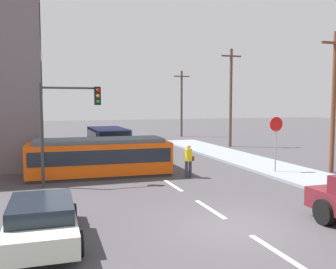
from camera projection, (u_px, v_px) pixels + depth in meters
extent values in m
plane|color=#444045|center=(149.00, 170.00, 20.88)|extent=(120.00, 120.00, 0.00)
cube|color=gray|center=(298.00, 175.00, 19.23)|extent=(3.20, 36.00, 0.14)
cube|color=silver|center=(276.00, 251.00, 9.54)|extent=(0.16, 2.40, 0.01)
cube|color=silver|center=(210.00, 209.00, 13.32)|extent=(0.16, 2.40, 0.01)
cube|color=silver|center=(173.00, 185.00, 17.10)|extent=(0.16, 2.40, 0.01)
cube|color=silver|center=(128.00, 157.00, 25.97)|extent=(0.16, 2.40, 0.01)
cube|color=silver|center=(113.00, 147.00, 31.64)|extent=(0.16, 2.40, 0.01)
cube|color=#2D3847|center=(43.00, 127.00, 27.92)|extent=(0.06, 14.00, 1.92)
cube|color=#2D3847|center=(42.00, 84.00, 27.65)|extent=(0.06, 14.00, 1.92)
cube|color=#2D3847|center=(41.00, 40.00, 27.38)|extent=(0.06, 14.00, 1.92)
cube|color=#F8540E|center=(100.00, 158.00, 19.33)|extent=(7.25, 2.78, 1.58)
cube|color=#2D2D2D|center=(100.00, 174.00, 19.40)|extent=(7.10, 2.65, 0.15)
cube|color=#4C5C66|center=(99.00, 140.00, 19.25)|extent=(6.52, 2.38, 0.20)
cube|color=#1E232D|center=(100.00, 154.00, 19.31)|extent=(6.97, 2.81, 0.69)
cube|color=#36448D|center=(108.00, 138.00, 29.14)|extent=(2.62, 5.25, 1.48)
cube|color=black|center=(115.00, 138.00, 26.74)|extent=(2.25, 0.17, 0.89)
cube|color=black|center=(108.00, 134.00, 29.12)|extent=(2.64, 4.47, 0.59)
cylinder|color=black|center=(113.00, 148.00, 27.64)|extent=(2.57, 0.96, 0.90)
cylinder|color=black|center=(104.00, 143.00, 30.75)|extent=(2.57, 0.96, 0.90)
cylinder|color=#323441|center=(187.00, 169.00, 18.83)|extent=(0.16, 0.16, 0.85)
cylinder|color=#323441|center=(190.00, 169.00, 18.89)|extent=(0.16, 0.16, 0.85)
cylinder|color=yellow|center=(188.00, 155.00, 18.80)|extent=(0.36, 0.36, 0.60)
sphere|color=tan|center=(188.00, 147.00, 18.76)|extent=(0.22, 0.22, 0.22)
cube|color=#5D2B0B|center=(192.00, 159.00, 18.93)|extent=(0.21, 0.13, 0.24)
cylinder|color=black|center=(324.00, 212.00, 11.60)|extent=(0.30, 0.81, 0.80)
cube|color=silver|center=(42.00, 223.00, 10.17)|extent=(1.84, 4.36, 0.55)
cube|color=black|center=(41.00, 207.00, 9.99)|extent=(1.66, 2.41, 0.40)
cylinder|color=black|center=(12.00, 219.00, 11.16)|extent=(0.23, 0.64, 0.64)
cylinder|color=black|center=(73.00, 214.00, 11.68)|extent=(0.23, 0.64, 0.64)
cylinder|color=black|center=(1.00, 252.00, 8.70)|extent=(0.23, 0.64, 0.64)
cylinder|color=black|center=(79.00, 244.00, 9.21)|extent=(0.23, 0.64, 0.64)
cylinder|color=gray|center=(275.00, 151.00, 19.75)|extent=(0.07, 0.07, 2.20)
cylinder|color=red|center=(276.00, 124.00, 19.63)|extent=(0.76, 0.04, 0.76)
cylinder|color=#333333|center=(42.00, 136.00, 16.62)|extent=(0.14, 0.14, 4.62)
cylinder|color=#333333|center=(70.00, 88.00, 16.83)|extent=(2.47, 0.10, 0.10)
cube|color=black|center=(97.00, 96.00, 17.24)|extent=(0.28, 0.24, 0.84)
sphere|color=red|center=(98.00, 90.00, 17.10)|extent=(0.16, 0.16, 0.16)
sphere|color=gold|center=(98.00, 96.00, 17.12)|extent=(0.16, 0.16, 0.16)
sphere|color=green|center=(98.00, 101.00, 17.14)|extent=(0.16, 0.16, 0.16)
cylinder|color=brown|center=(334.00, 103.00, 20.03)|extent=(0.24, 0.24, 7.49)
cube|color=brown|center=(336.00, 43.00, 19.76)|extent=(1.80, 0.12, 0.12)
cylinder|color=brown|center=(231.00, 98.00, 31.78)|extent=(0.24, 0.24, 8.24)
cube|color=brown|center=(231.00, 56.00, 31.48)|extent=(1.80, 0.12, 0.12)
cylinder|color=brown|center=(182.00, 104.00, 41.30)|extent=(0.24, 0.24, 7.20)
cube|color=brown|center=(182.00, 76.00, 41.05)|extent=(1.80, 0.12, 0.12)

